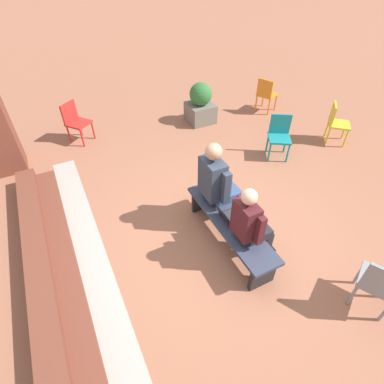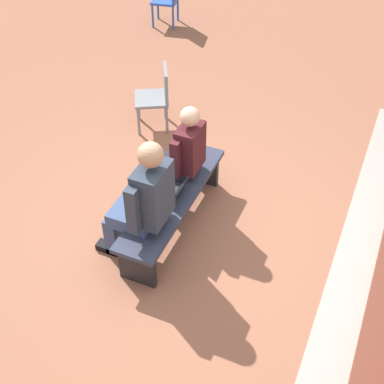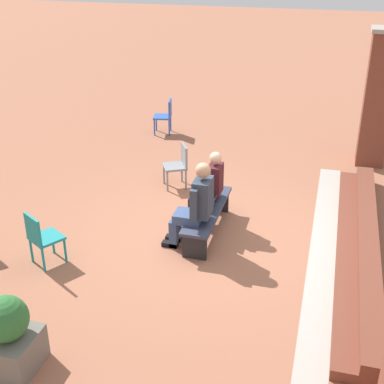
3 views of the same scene
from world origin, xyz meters
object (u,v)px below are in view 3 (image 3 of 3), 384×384
object	(u,v)px
plastic_chair_mid_courtyard	(166,114)
person_student	(209,185)
laptop	(208,206)
planter	(8,336)
plastic_chair_far_right	(41,236)
plastic_chair_near_bench_left	(179,163)
bench	(207,213)
person_adult	(195,204)

from	to	relation	value
plastic_chair_mid_courtyard	person_student	bearing A→B (deg)	26.81
plastic_chair_mid_courtyard	laptop	bearing A→B (deg)	25.59
planter	plastic_chair_far_right	bearing A→B (deg)	-160.22
plastic_chair_mid_courtyard	plastic_chair_near_bench_left	distance (m)	3.09
plastic_chair_near_bench_left	plastic_chair_far_right	distance (m)	3.36
bench	plastic_chair_mid_courtyard	world-z (taller)	plastic_chair_mid_courtyard
plastic_chair_near_bench_left	planter	xyz separation A→B (m)	(5.14, -0.43, -0.04)
person_adult	planter	world-z (taller)	person_adult
person_adult	person_student	bearing A→B (deg)	179.42
plastic_chair_mid_courtyard	plastic_chair_far_right	xyz separation A→B (m)	(6.02, 0.03, 0.00)
person_adult	plastic_chair_near_bench_left	bearing A→B (deg)	-156.89
plastic_chair_mid_courtyard	planter	bearing A→B (deg)	5.34
laptop	plastic_chair_mid_courtyard	world-z (taller)	plastic_chair_mid_courtyard
laptop	planter	size ratio (longest dim) A/B	0.34
person_student	plastic_chair_mid_courtyard	world-z (taller)	person_student
person_adult	plastic_chair_far_right	size ratio (longest dim) A/B	1.71
bench	person_student	size ratio (longest dim) A/B	1.39
plastic_chair_near_bench_left	person_student	bearing A→B (deg)	35.56
person_adult	plastic_chair_mid_courtyard	bearing A→B (deg)	-157.27
laptop	bench	bearing A→B (deg)	-160.06
person_student	plastic_chair_near_bench_left	size ratio (longest dim) A/B	1.54
plastic_chair_near_bench_left	plastic_chair_far_right	xyz separation A→B (m)	(3.16, -1.15, 0.00)
laptop	planter	xyz separation A→B (m)	(3.49, -1.41, -0.06)
bench	person_student	bearing A→B (deg)	-169.73
bench	person_student	distance (m)	0.50
person_student	person_adult	world-z (taller)	person_adult
laptop	plastic_chair_far_right	bearing A→B (deg)	-54.62
plastic_chair_mid_courtyard	planter	size ratio (longest dim) A/B	0.89
person_student	laptop	xyz separation A→B (m)	(0.39, 0.08, -0.20)
laptop	plastic_chair_near_bench_left	xyz separation A→B (m)	(-1.65, -0.98, -0.02)
person_adult	plastic_chair_mid_courtyard	xyz separation A→B (m)	(-4.95, -2.07, -0.27)
plastic_chair_mid_courtyard	planter	xyz separation A→B (m)	(8.00, 0.75, -0.04)
person_adult	plastic_chair_near_bench_left	world-z (taller)	person_adult
bench	plastic_chair_mid_courtyard	size ratio (longest dim) A/B	2.14
laptop	plastic_chair_near_bench_left	world-z (taller)	plastic_chair_near_bench_left
bench	plastic_chair_mid_courtyard	distance (m)	4.96
laptop	plastic_chair_near_bench_left	distance (m)	1.92
person_student	laptop	size ratio (longest dim) A/B	4.04
plastic_chair_mid_courtyard	plastic_chair_far_right	distance (m)	6.02
plastic_chair_mid_courtyard	plastic_chair_far_right	size ratio (longest dim) A/B	1.00
person_adult	plastic_chair_far_right	bearing A→B (deg)	-62.40
person_student	planter	bearing A→B (deg)	-19.00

